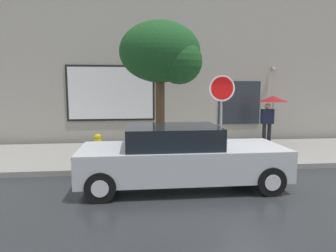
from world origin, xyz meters
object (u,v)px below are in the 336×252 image
Objects in this scene: pedestrian_with_umbrella at (272,105)px; street_tree at (164,55)px; parked_car at (180,157)px; fire_hydrant at (98,147)px; stop_sign at (222,101)px.

street_tree is at bearing -156.90° from pedestrian_with_umbrella.
parked_car is 2.53× the size of pedestrian_with_umbrella.
fire_hydrant is at bearing 134.06° from parked_car.
pedestrian_with_umbrella is 3.66m from stop_sign.
fire_hydrant is 0.19× the size of street_tree.
fire_hydrant is (-2.18, 2.25, -0.17)m from parked_car.
street_tree is at bearing 94.15° from parked_car.
pedestrian_with_umbrella is 0.73× the size of stop_sign.
fire_hydrant is at bearing -163.22° from pedestrian_with_umbrella.
parked_car is 1.13× the size of street_tree.
fire_hydrant is 3.42m from street_tree.
parked_car is 3.48m from street_tree.
parked_car reaches higher than fire_hydrant.
parked_car is at bearing -130.64° from stop_sign.
stop_sign is (1.63, -0.62, -1.36)m from street_tree.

